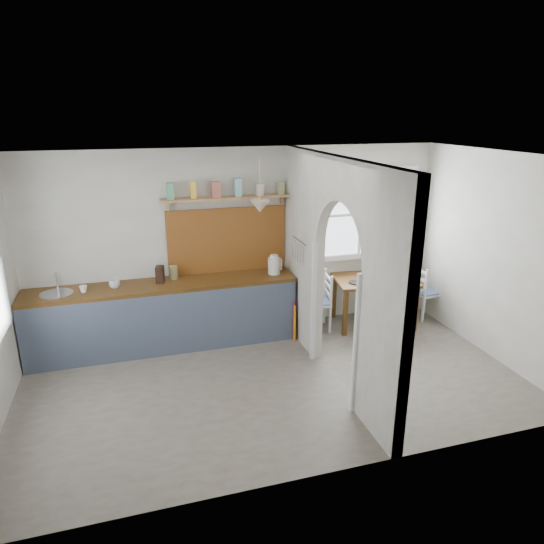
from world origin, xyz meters
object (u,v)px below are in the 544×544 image
object	(u,v)px
chair_left	(316,301)
vase	(374,267)
kettle	(274,264)
chair_right	(426,291)
dining_table	(373,302)

from	to	relation	value
chair_left	vase	distance (m)	1.08
kettle	vase	world-z (taller)	kettle
chair_left	chair_right	bearing A→B (deg)	96.20
dining_table	chair_right	bearing A→B (deg)	10.79
dining_table	chair_left	world-z (taller)	chair_left
dining_table	chair_right	distance (m)	0.91
dining_table	vase	world-z (taller)	vase
dining_table	chair_left	xyz separation A→B (m)	(-0.88, 0.10, 0.07)
chair_right	vase	world-z (taller)	vase
chair_right	vase	bearing A→B (deg)	68.35
dining_table	chair_left	bearing A→B (deg)	-176.98
chair_left	dining_table	bearing A→B (deg)	92.26
dining_table	chair_right	size ratio (longest dim) A/B	1.37
chair_right	vase	distance (m)	0.92
kettle	vase	bearing A→B (deg)	-15.57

